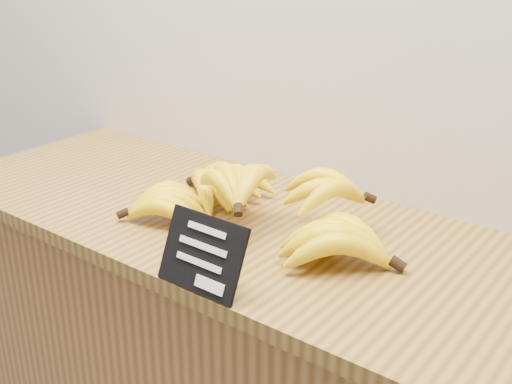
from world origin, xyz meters
name	(u,v)px	position (x,y,z in m)	size (l,w,h in m)	color
counter_top	(272,234)	(0.15, 2.75, 0.92)	(1.56, 0.54, 0.03)	olive
chalkboard_sign	(202,254)	(0.20, 2.51, 0.99)	(0.15, 0.01, 0.12)	black
banana_pile	(259,203)	(0.13, 2.74, 0.98)	(0.57, 0.33, 0.12)	yellow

